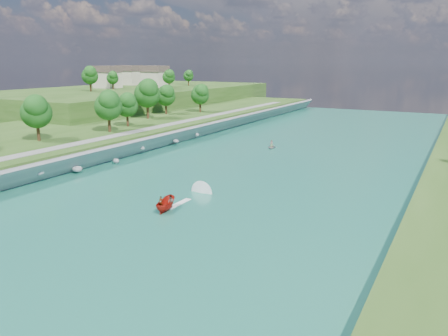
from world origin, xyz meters
The scene contains 10 objects.
ground centered at (0.00, 0.00, 0.00)m, with size 260.00×260.00×0.00m, color #2D5119.
river_water centered at (0.00, 20.00, 0.05)m, with size 55.00×240.00×0.10m, color #1A6552.
berm_west centered at (-50.00, 20.00, 1.75)m, with size 45.00×240.00×3.50m, color #2D5119.
ridge_west centered at (-82.50, 95.00, 4.50)m, with size 60.00×120.00×9.00m, color #2D5119.
riprap_bank centered at (-25.84, 19.35, 1.79)m, with size 4.13×236.00×4.14m.
riverside_path centered at (-32.50, 20.00, 3.55)m, with size 3.00×200.00×0.10m, color gray.
ridge_houses centered at (-88.67, 100.00, 13.31)m, with size 29.50×29.50×8.40m.
trees_ridge centered at (-75.87, 88.83, 13.27)m, with size 22.14×53.12×9.94m.
motorboat centered at (-0.32, 4.46, 0.86)m, with size 3.60×19.19×1.93m.
raft centered at (-4.68, 48.70, 0.49)m, with size 2.64×3.35×1.73m.
Camera 1 is at (32.38, -40.19, 18.89)m, focal length 35.00 mm.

